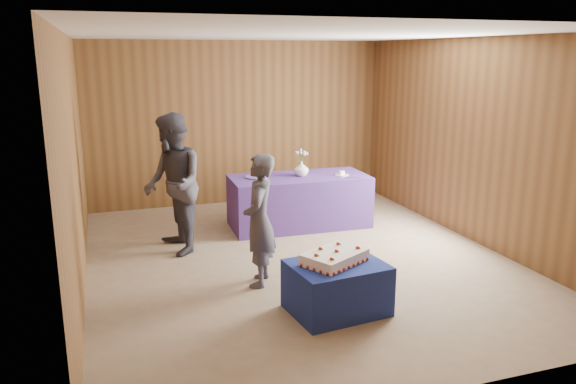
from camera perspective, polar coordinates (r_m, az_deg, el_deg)
name	(u,v)px	position (r m, az deg, el deg)	size (l,w,h in m)	color
ground	(298,259)	(7.02, 1.07, -6.85)	(6.00, 6.00, 0.00)	gray
room_shell	(299,114)	(6.60, 1.14, 7.94)	(5.04, 6.04, 2.72)	brown
cake_table	(337,288)	(5.62, 4.98, -9.65)	(0.90, 0.70, 0.50)	navy
serving_table	(299,201)	(8.26, 1.14, -0.93)	(2.00, 0.90, 0.75)	#55338E
sheet_cake	(334,257)	(5.53, 4.74, -6.62)	(0.76, 0.68, 0.15)	white
vase	(301,169)	(8.17, 1.38, 2.39)	(0.21, 0.21, 0.22)	white
flower_spray	(302,153)	(8.13, 1.39, 4.02)	(0.20, 0.20, 0.15)	#36702D
platter	(257,177)	(8.08, -3.18, 1.53)	(0.33, 0.33, 0.02)	#664F9F
plate	(342,175)	(8.26, 5.48, 1.74)	(0.21, 0.21, 0.01)	silver
cake_slice	(342,172)	(8.25, 5.49, 1.99)	(0.08, 0.07, 0.08)	white
knife	(351,178)	(8.11, 6.37, 1.45)	(0.26, 0.02, 0.00)	silver
guest_left	(259,220)	(6.09, -2.93, -2.89)	(0.53, 0.35, 1.46)	#3D3C47
guest_right	(173,184)	(7.17, -11.59, 0.77)	(0.87, 0.68, 1.79)	#373640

